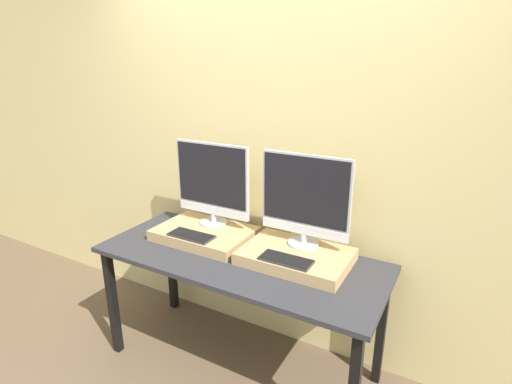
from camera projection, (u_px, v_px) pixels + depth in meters
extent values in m
cube|color=#DBC684|center=(272.00, 159.00, 2.57)|extent=(8.00, 0.04, 2.60)
cube|color=#2D2D33|center=(239.00, 258.00, 2.38)|extent=(1.74, 0.71, 0.03)
cube|color=black|center=(113.00, 302.00, 2.64)|extent=(0.05, 0.05, 0.76)
cube|color=black|center=(172.00, 264.00, 3.13)|extent=(0.05, 0.05, 0.76)
cube|color=black|center=(381.00, 329.00, 2.38)|extent=(0.05, 0.05, 0.76)
cube|color=tan|center=(205.00, 234.00, 2.60)|extent=(0.61, 0.42, 0.07)
cylinder|color=#B2B2B7|center=(214.00, 222.00, 2.67)|extent=(0.19, 0.19, 0.01)
cylinder|color=#B2B2B7|center=(214.00, 218.00, 2.66)|extent=(0.04, 0.04, 0.05)
cube|color=#B2B2B7|center=(212.00, 179.00, 2.58)|extent=(0.54, 0.02, 0.48)
cube|color=black|center=(211.00, 175.00, 2.56)|extent=(0.51, 0.00, 0.40)
cube|color=silver|center=(212.00, 210.00, 2.63)|extent=(0.53, 0.00, 0.06)
cube|color=#2D2D2D|center=(191.00, 236.00, 2.47)|extent=(0.29, 0.13, 0.01)
cube|color=black|center=(191.00, 235.00, 2.47)|extent=(0.28, 0.12, 0.00)
cube|color=tan|center=(296.00, 256.00, 2.30)|extent=(0.61, 0.42, 0.07)
cylinder|color=#B2B2B7|center=(303.00, 243.00, 2.38)|extent=(0.19, 0.19, 0.01)
cylinder|color=#B2B2B7|center=(304.00, 238.00, 2.37)|extent=(0.04, 0.04, 0.05)
cube|color=#B2B2B7|center=(305.00, 195.00, 2.28)|extent=(0.54, 0.02, 0.48)
cube|color=black|center=(305.00, 191.00, 2.26)|extent=(0.51, 0.00, 0.40)
cube|color=silver|center=(303.00, 230.00, 2.34)|extent=(0.53, 0.00, 0.06)
cube|color=#2D2D2D|center=(286.00, 260.00, 2.17)|extent=(0.29, 0.13, 0.01)
cube|color=black|center=(286.00, 259.00, 2.17)|extent=(0.28, 0.12, 0.00)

